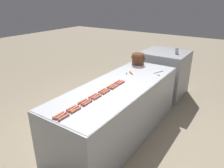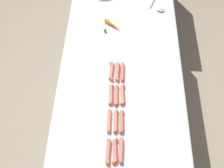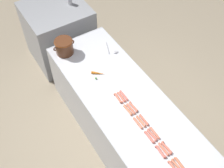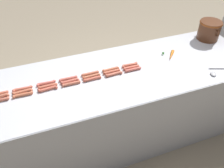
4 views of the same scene
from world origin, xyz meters
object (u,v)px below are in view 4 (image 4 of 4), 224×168
at_px(hot_dog_6, 130,65).
at_px(carrot, 171,55).
at_px(hot_dog_16, 48,89).
at_px(hot_dog_18, 92,79).
at_px(hot_dog_2, 46,83).
at_px(hot_dog_10, 70,81).
at_px(hot_dog_12, 112,72).
at_px(hot_dog_20, 133,69).
at_px(hot_dog_13, 131,67).
at_px(hot_dog_8, 23,92).
at_px(hot_dog_1, 22,89).
at_px(hot_dog_19, 114,74).
at_px(bean_pot, 209,29).
at_px(hot_dog_5, 111,69).
at_px(hot_dog_9, 48,86).
at_px(hot_dog_11, 91,76).
at_px(hot_dog_4, 90,74).
at_px(hot_dog_3, 68,79).
at_px(serving_spoon, 216,72).
at_px(hot_dog_17, 71,84).
at_px(hot_dog_15, 23,95).

xyz_separation_m(hot_dog_6, carrot, (-0.01, 0.45, 0.00)).
height_order(hot_dog_16, hot_dog_18, same).
relative_size(hot_dog_2, hot_dog_18, 1.00).
xyz_separation_m(hot_dog_10, carrot, (-0.05, 1.03, 0.00)).
distance_m(hot_dog_2, hot_dog_12, 0.58).
relative_size(hot_dog_10, hot_dog_20, 1.00).
height_order(hot_dog_13, hot_dog_16, same).
distance_m(hot_dog_8, hot_dog_12, 0.78).
distance_m(hot_dog_1, hot_dog_13, 0.97).
relative_size(hot_dog_18, hot_dog_19, 1.00).
relative_size(hot_dog_2, bean_pot, 0.56).
distance_m(hot_dog_2, hot_dog_18, 0.40).
distance_m(hot_dog_6, hot_dog_8, 0.98).
bearing_deg(hot_dog_5, hot_dog_9, -86.26).
height_order(hot_dog_1, hot_dog_11, same).
distance_m(hot_dog_9, hot_dog_18, 0.38).
height_order(hot_dog_2, hot_dog_18, same).
bearing_deg(hot_dog_4, hot_dog_13, 83.71).
xyz_separation_m(hot_dog_11, hot_dog_12, (-0.00, 0.19, 0.00)).
xyz_separation_m(hot_dog_8, carrot, (-0.05, 1.42, 0.00)).
bearing_deg(hot_dog_11, hot_dog_6, 95.94).
relative_size(hot_dog_9, hot_dog_11, 1.00).
bearing_deg(hot_dog_3, hot_dog_2, -91.07).
height_order(hot_dog_9, hot_dog_12, same).
height_order(hot_dog_11, carrot, carrot).
bearing_deg(hot_dog_16, hot_dog_20, 90.11).
bearing_deg(hot_dog_3, hot_dog_16, -68.22).
relative_size(hot_dog_1, hot_dog_5, 1.00).
height_order(hot_dog_10, hot_dog_18, same).
distance_m(hot_dog_11, carrot, 0.83).
xyz_separation_m(hot_dog_13, hot_dog_16, (0.04, -0.77, 0.00)).
distance_m(hot_dog_3, hot_dog_13, 0.59).
xyz_separation_m(hot_dog_3, serving_spoon, (0.36, 1.28, -0.01)).
bearing_deg(hot_dog_8, hot_dog_2, 102.11).
bearing_deg(hot_dog_10, hot_dog_17, 6.02).
bearing_deg(hot_dog_18, hot_dog_17, -89.78).
xyz_separation_m(hot_dog_19, serving_spoon, (0.28, 0.89, -0.01)).
relative_size(hot_dog_13, hot_dog_19, 1.00).
bearing_deg(hot_dog_3, carrot, 90.48).
relative_size(hot_dog_11, hot_dog_20, 1.00).
relative_size(hot_dog_4, hot_dog_9, 1.00).
bearing_deg(serving_spoon, hot_dog_2, -103.91).
relative_size(hot_dog_11, hot_dog_12, 1.00).
height_order(hot_dog_13, hot_dog_17, same).
height_order(hot_dog_2, hot_dog_19, same).
xyz_separation_m(hot_dog_6, hot_dog_10, (0.04, -0.58, 0.00)).
bearing_deg(bean_pot, hot_dog_16, -81.79).
relative_size(hot_dog_6, hot_dog_18, 1.00).
bearing_deg(carrot, hot_dog_18, -84.29).
height_order(hot_dog_13, hot_dog_15, same).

